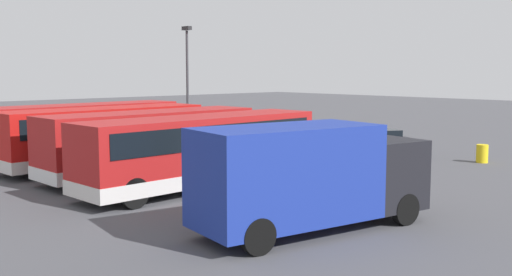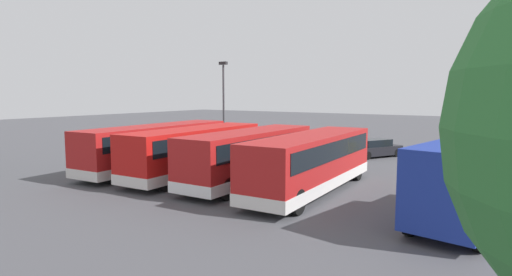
{
  "view_description": "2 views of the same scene",
  "coord_description": "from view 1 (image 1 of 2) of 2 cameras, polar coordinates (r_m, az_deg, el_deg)",
  "views": [
    {
      "loc": [
        -24.52,
        24.48,
        4.79
      ],
      "look_at": [
        -0.32,
        2.04,
        1.0
      ],
      "focal_mm": 41.34,
      "sensor_mm": 36.0,
      "label": 1
    },
    {
      "loc": [
        -14.63,
        28.85,
        5.03
      ],
      "look_at": [
        1.42,
        4.4,
        1.86
      ],
      "focal_mm": 29.02,
      "sensor_mm": 36.0,
      "label": 2
    }
  ],
  "objects": [
    {
      "name": "bus_single_deck_third",
      "position": [
        30.28,
        -14.44,
        0.33
      ],
      "size": [
        3.0,
        10.58,
        2.95
      ],
      "color": "#B71411",
      "rests_on": "ground"
    },
    {
      "name": "bus_single_deck_fourth",
      "position": [
        33.69,
        -16.85,
        0.87
      ],
      "size": [
        3.25,
        11.9,
        2.95
      ],
      "color": "#A51919",
      "rests_on": "ground"
    },
    {
      "name": "ground_plane",
      "position": [
        34.98,
        2.09,
        -1.33
      ],
      "size": [
        140.0,
        140.0,
        0.0
      ],
      "primitive_type": "plane",
      "color": "#47474C"
    },
    {
      "name": "waste_bin_yellow",
      "position": [
        32.96,
        21.04,
        -1.42
      ],
      "size": [
        0.6,
        0.6,
        0.95
      ],
      "primitive_type": "cylinder",
      "color": "yellow",
      "rests_on": "ground"
    },
    {
      "name": "box_truck_blue",
      "position": [
        17.63,
        5.19,
        -3.55
      ],
      "size": [
        3.7,
        7.81,
        3.2
      ],
      "color": "navy",
      "rests_on": "ground"
    },
    {
      "name": "bus_single_deck_second",
      "position": [
        27.19,
        -10.11,
        -0.25
      ],
      "size": [
        2.81,
        10.41,
        2.95
      ],
      "color": "#A51919",
      "rests_on": "ground"
    },
    {
      "name": "car_hatchback_silver",
      "position": [
        46.36,
        -3.07,
        1.47
      ],
      "size": [
        4.68,
        4.25,
        1.43
      ],
      "color": "silver",
      "rests_on": "ground"
    },
    {
      "name": "car_small_green",
      "position": [
        34.55,
        11.69,
        -0.39
      ],
      "size": [
        3.64,
        4.62,
        1.43
      ],
      "color": "black",
      "rests_on": "ground"
    },
    {
      "name": "lamp_post_tall",
      "position": [
        38.04,
        -6.66,
        6.0
      ],
      "size": [
        0.7,
        0.3,
        7.58
      ],
      "color": "#38383D",
      "rests_on": "ground"
    },
    {
      "name": "bus_single_deck_near_end",
      "position": [
        24.09,
        -5.21,
        -1.04
      ],
      "size": [
        3.01,
        11.04,
        2.95
      ],
      "color": "#A51919",
      "rests_on": "ground"
    }
  ]
}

